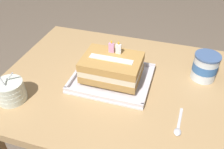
% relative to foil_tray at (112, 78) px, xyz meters
% --- Properties ---
extents(dining_table, '(0.95, 0.78, 0.70)m').
position_rel_foil_tray_xyz_m(dining_table, '(-0.00, -0.00, -0.12)').
color(dining_table, tan).
rests_on(dining_table, ground_plane).
extents(foil_tray, '(0.33, 0.28, 0.02)m').
position_rel_foil_tray_xyz_m(foil_tray, '(0.00, 0.00, 0.00)').
color(foil_tray, silver).
rests_on(foil_tray, dining_table).
extents(birthday_cake, '(0.24, 0.17, 0.15)m').
position_rel_foil_tray_xyz_m(birthday_cake, '(0.00, 0.00, 0.06)').
color(birthday_cake, '#BA8946').
rests_on(birthday_cake, foil_tray).
extents(bowl_stack, '(0.11, 0.11, 0.13)m').
position_rel_foil_tray_xyz_m(bowl_stack, '(-0.34, -0.23, 0.03)').
color(bowl_stack, silver).
rests_on(bowl_stack, dining_table).
extents(ice_cream_tub, '(0.11, 0.11, 0.12)m').
position_rel_foil_tray_xyz_m(ice_cream_tub, '(0.37, 0.13, 0.05)').
color(ice_cream_tub, white).
rests_on(ice_cream_tub, dining_table).
extents(serving_spoon_near_tray, '(0.03, 0.14, 0.01)m').
position_rel_foil_tray_xyz_m(serving_spoon_near_tray, '(0.30, -0.19, -0.00)').
color(serving_spoon_near_tray, silver).
rests_on(serving_spoon_near_tray, dining_table).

